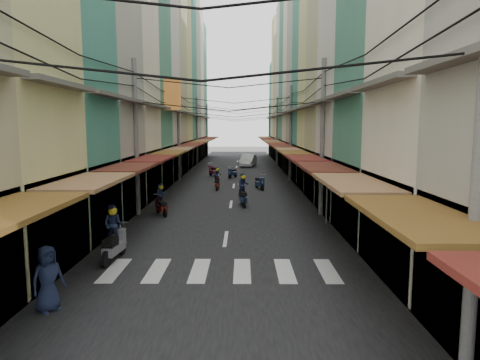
{
  "coord_description": "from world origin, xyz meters",
  "views": [
    {
      "loc": [
        0.72,
        -19.54,
        4.73
      ],
      "look_at": [
        0.57,
        2.71,
        1.92
      ],
      "focal_mm": 32.0,
      "sensor_mm": 36.0,
      "label": 1
    }
  ],
  "objects_px": {
    "bicycle": "(409,246)",
    "traffic_sign": "(327,177)",
    "white_car": "(248,167)",
    "market_umbrella": "(363,182)"
  },
  "relations": [
    {
      "from": "bicycle",
      "to": "traffic_sign",
      "type": "bearing_deg",
      "value": 19.18
    },
    {
      "from": "white_car",
      "to": "bicycle",
      "type": "relative_size",
      "value": 2.8
    },
    {
      "from": "bicycle",
      "to": "market_umbrella",
      "type": "xyz_separation_m",
      "value": [
        -1.5,
        1.58,
        2.37
      ]
    },
    {
      "from": "market_umbrella",
      "to": "traffic_sign",
      "type": "height_order",
      "value": "traffic_sign"
    },
    {
      "from": "white_car",
      "to": "traffic_sign",
      "type": "relative_size",
      "value": 1.62
    },
    {
      "from": "market_umbrella",
      "to": "traffic_sign",
      "type": "distance_m",
      "value": 2.6
    },
    {
      "from": "white_car",
      "to": "bicycle",
      "type": "distance_m",
      "value": 34.16
    },
    {
      "from": "bicycle",
      "to": "traffic_sign",
      "type": "distance_m",
      "value": 5.24
    },
    {
      "from": "bicycle",
      "to": "market_umbrella",
      "type": "bearing_deg",
      "value": 29.67
    },
    {
      "from": "traffic_sign",
      "to": "market_umbrella",
      "type": "bearing_deg",
      "value": -65.83
    }
  ]
}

